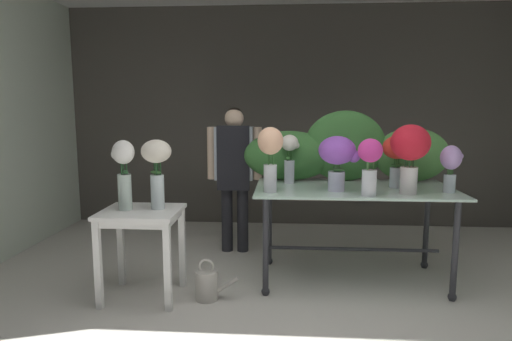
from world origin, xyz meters
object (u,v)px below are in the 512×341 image
display_table_glass (353,203)px  vase_magenta_dahlias (370,163)px  vase_crimson_snapdragons (410,149)px  vase_white_roses_tall (124,170)px  vase_lilac_lilies (450,164)px  watering_can (207,284)px  vase_cream_lisianthus_tall (157,165)px  side_table_white (141,224)px  florist (234,165)px  vase_scarlet_anemones (397,153)px  vase_peach_peonies (270,151)px  vase_violet_stock (337,156)px  vase_ivory_ranunculus (290,155)px

display_table_glass → vase_magenta_dahlias: bearing=-81.1°
vase_crimson_snapdragons → vase_white_roses_tall: size_ratio=1.00×
vase_white_roses_tall → vase_lilac_lilies: bearing=6.5°
watering_can → vase_magenta_dahlias: bearing=5.3°
vase_crimson_snapdragons → vase_cream_lisianthus_tall: bearing=-175.7°
side_table_white → florist: florist is taller
vase_scarlet_anemones → florist: bearing=154.4°
vase_lilac_lilies → vase_peach_peonies: bearing=-176.3°
vase_peach_peonies → vase_violet_stock: size_ratio=1.17×
florist → watering_can: (-0.08, -1.22, -0.81)m
vase_magenta_dahlias → vase_white_roses_tall: vase_magenta_dahlias is taller
display_table_glass → side_table_white: display_table_glass is taller
florist → display_table_glass: bearing=-33.0°
vase_violet_stock → watering_can: 1.50m
display_table_glass → florist: (-1.14, 0.74, 0.23)m
vase_magenta_dahlias → display_table_glass: bearing=98.9°
vase_lilac_lilies → vase_ivory_ranunculus: size_ratio=0.87×
watering_can → display_table_glass: bearing=21.7°
vase_lilac_lilies → vase_magenta_dahlias: 0.72m
display_table_glass → vase_violet_stock: (-0.17, -0.17, 0.43)m
vase_crimson_snapdragons → vase_white_roses_tall: vase_crimson_snapdragons is taller
display_table_glass → vase_lilac_lilies: 0.85m
vase_magenta_dahlias → vase_white_roses_tall: size_ratio=0.81×
vase_scarlet_anemones → vase_crimson_snapdragons: vase_crimson_snapdragons is taller
side_table_white → vase_violet_stock: (1.58, 0.29, 0.53)m
vase_peach_peonies → vase_magenta_dahlias: size_ratio=1.18×
vase_magenta_dahlias → florist: bearing=137.3°
vase_violet_stock → vase_ivory_ranunculus: (-0.39, 0.35, -0.04)m
vase_peach_peonies → vase_cream_lisianthus_tall: (-0.90, -0.15, -0.10)m
side_table_white → vase_violet_stock: bearing=10.6°
florist → vase_ivory_ranunculus: 0.82m
vase_violet_stock → vase_cream_lisianthus_tall: bearing=-170.6°
vase_violet_stock → watering_can: bearing=-163.5°
display_table_glass → vase_scarlet_anemones: bearing=3.2°
watering_can → side_table_white: bearing=178.2°
vase_peach_peonies → vase_crimson_snapdragons: vase_crimson_snapdragons is taller
vase_peach_peonies → vase_ivory_ranunculus: size_ratio=1.20×
side_table_white → vase_magenta_dahlias: vase_magenta_dahlias is taller
vase_lilac_lilies → vase_magenta_dahlias: size_ratio=0.85×
florist → side_table_white: bearing=-116.8°
vase_magenta_dahlias → watering_can: vase_magenta_dahlias is taller
vase_scarlet_anemones → vase_magenta_dahlias: vase_magenta_dahlias is taller
display_table_glass → vase_magenta_dahlias: vase_magenta_dahlias is taller
side_table_white → vase_magenta_dahlias: (1.81, 0.10, 0.50)m
vase_white_roses_tall → watering_can: size_ratio=1.58×
side_table_white → watering_can: (0.53, -0.02, -0.49)m
watering_can → vase_violet_stock: bearing=16.5°
display_table_glass → vase_lilac_lilies: size_ratio=4.41×
side_table_white → vase_crimson_snapdragons: (2.14, 0.21, 0.59)m
side_table_white → florist: 1.39m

